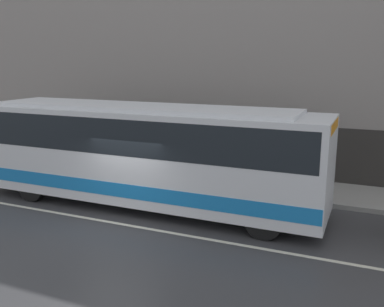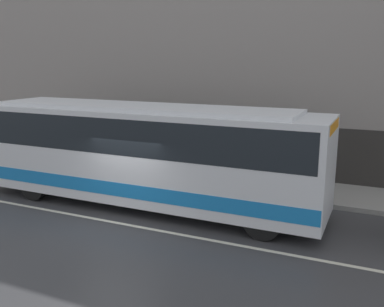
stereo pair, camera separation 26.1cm
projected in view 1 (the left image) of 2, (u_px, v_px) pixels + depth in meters
The scene contains 6 objects.
ground_plane at pixel (120, 224), 13.03m from camera, with size 60.00×60.00×0.00m, color #38383A.
sidewalk at pixel (190, 177), 17.85m from camera, with size 60.00×2.79×0.17m.
building_facade at pixel (205, 69), 18.28m from camera, with size 60.00×0.35×9.31m.
lane_stripe at pixel (120, 224), 13.03m from camera, with size 54.00×0.14×0.01m.
transit_bus at pixel (140, 150), 14.32m from camera, with size 12.34×2.62×3.44m.
pedestrian_waiting at pixel (117, 148), 19.92m from camera, with size 0.36×0.36×1.54m.
Camera 1 is at (6.88, -10.39, 4.91)m, focal length 40.00 mm.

